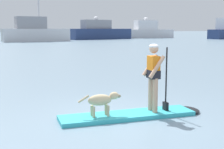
{
  "coord_description": "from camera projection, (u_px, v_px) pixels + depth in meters",
  "views": [
    {
      "loc": [
        -3.01,
        -6.55,
        2.11
      ],
      "look_at": [
        0.0,
        1.0,
        0.9
      ],
      "focal_mm": 49.9,
      "sensor_mm": 36.0,
      "label": 1
    }
  ],
  "objects": [
    {
      "name": "moored_boat_starboard",
      "position": [
        35.0,
        32.0,
        50.19
      ],
      "size": [
        10.78,
        3.85,
        10.29
      ],
      "color": "silver",
      "rests_on": "ground_plane"
    },
    {
      "name": "person_paddler",
      "position": [
        154.0,
        73.0,
        7.49
      ],
      "size": [
        0.62,
        0.5,
        1.64
      ],
      "color": "tan",
      "rests_on": "paddleboard"
    },
    {
      "name": "dog",
      "position": [
        102.0,
        100.0,
        7.17
      ],
      "size": [
        1.04,
        0.26,
        0.54
      ],
      "color": "#CCB78C",
      "rests_on": "paddleboard"
    },
    {
      "name": "paddleboard",
      "position": [
        136.0,
        115.0,
        7.5
      ],
      "size": [
        3.58,
        0.95,
        0.1
      ],
      "color": "#33B2BF",
      "rests_on": "ground_plane"
    },
    {
      "name": "ground_plane",
      "position": [
        127.0,
        117.0,
        7.43
      ],
      "size": [
        400.0,
        400.0,
        0.0
      ],
      "primitive_type": "plane",
      "color": "gray"
    },
    {
      "name": "moored_boat_center",
      "position": [
        148.0,
        31.0,
        68.9
      ],
      "size": [
        10.68,
        3.83,
        4.52
      ],
      "color": "silver",
      "rests_on": "ground_plane"
    },
    {
      "name": "moored_boat_far_starboard",
      "position": [
        100.0,
        32.0,
        60.96
      ],
      "size": [
        13.06,
        5.75,
        4.39
      ],
      "color": "navy",
      "rests_on": "ground_plane"
    }
  ]
}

